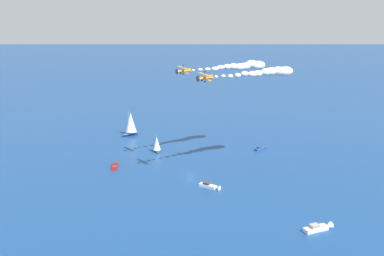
% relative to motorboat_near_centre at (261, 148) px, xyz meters
% --- Properties ---
extents(ground_plane, '(2000.00, 2000.00, 0.00)m').
position_rel_motorboat_near_centre_xyz_m(ground_plane, '(18.31, 45.31, -0.53)').
color(ground_plane, navy).
extents(motorboat_near_centre, '(4.88, 6.81, 1.98)m').
position_rel_motorboat_near_centre_xyz_m(motorboat_near_centre, '(0.00, 0.00, 0.00)').
color(motorboat_near_centre, '#23478C').
rests_on(motorboat_near_centre, ground_plane).
extents(motorboat_far_port, '(8.57, 8.72, 2.82)m').
position_rel_motorboat_near_centre_xyz_m(motorboat_far_port, '(-35.94, 74.14, 0.23)').
color(motorboat_far_port, white).
rests_on(motorboat_far_port, ground_plane).
extents(sailboat_far_stbd, '(8.46, 10.93, 14.05)m').
position_rel_motorboat_near_centre_xyz_m(sailboat_far_stbd, '(71.65, 0.88, 5.88)').
color(sailboat_far_stbd, '#23478C').
rests_on(sailboat_far_stbd, ground_plane).
extents(motorboat_inshore, '(8.73, 3.55, 2.46)m').
position_rel_motorboat_near_centre_xyz_m(motorboat_inshore, '(5.83, 55.40, 0.13)').
color(motorboat_inshore, white).
rests_on(motorboat_inshore, ground_plane).
extents(motorboat_offshore, '(5.58, 8.71, 2.49)m').
position_rel_motorboat_near_centre_xyz_m(motorboat_offshore, '(51.25, 49.77, 0.14)').
color(motorboat_offshore, '#B21E1E').
rests_on(motorboat_offshore, ground_plane).
extents(sailboat_trailing, '(5.38, 6.14, 8.27)m').
position_rel_motorboat_near_centre_xyz_m(sailboat_trailing, '(44.87, 22.79, 3.24)').
color(sailboat_trailing, '#33704C').
rests_on(sailboat_trailing, ground_plane).
extents(biplane_lead, '(6.85, 6.93, 3.63)m').
position_rel_motorboat_near_centre_xyz_m(biplane_lead, '(10.20, 50.96, 40.24)').
color(biplane_lead, orange).
extents(wingwalker_lead, '(1.31, 0.90, 1.53)m').
position_rel_motorboat_near_centre_xyz_m(wingwalker_lead, '(10.04, 51.08, 42.39)').
color(wingwalker_lead, '#1E4CB2').
extents(smoke_trail_lead, '(25.28, 35.41, 4.61)m').
position_rel_motorboat_near_centre_xyz_m(smoke_trail_lead, '(-8.37, 22.62, 39.98)').
color(smoke_trail_lead, silver).
extents(biplane_wingman, '(6.85, 6.93, 3.63)m').
position_rel_motorboat_near_centre_xyz_m(biplane_wingman, '(24.80, 37.22, 40.57)').
color(biplane_wingman, orange).
extents(wingwalker_wingman, '(1.31, 0.90, 1.53)m').
position_rel_motorboat_near_centre_xyz_m(wingwalker_wingman, '(24.63, 37.34, 42.71)').
color(wingwalker_wingman, '#1E4CB2').
extents(smoke_trail_wingman, '(24.97, 35.58, 4.94)m').
position_rel_motorboat_near_centre_xyz_m(smoke_trail_wingman, '(6.69, 9.02, 40.44)').
color(smoke_trail_wingman, silver).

